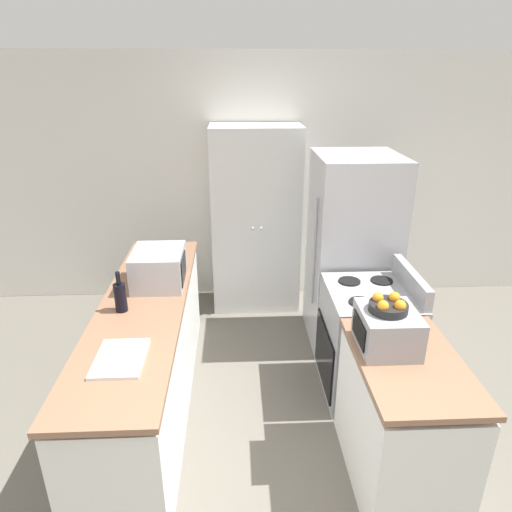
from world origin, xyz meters
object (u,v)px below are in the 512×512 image
Objects in this scene: pantry_cabinet at (256,220)px; fruit_bowl at (388,306)px; wine_bottle at (120,296)px; refrigerator at (351,252)px; microwave at (159,267)px; stove at (366,341)px; toaster_oven at (387,329)px.

fruit_bowl is (0.67, -2.24, 0.20)m from pantry_cabinet.
wine_bottle is 1.29× the size of fruit_bowl.
refrigerator reaches higher than microwave.
stove is 0.90m from refrigerator.
wine_bottle is (-1.84, -0.99, 0.11)m from refrigerator.
pantry_cabinet is at bearing 117.82° from stove.
microwave is 1.20× the size of toaster_oven.
microwave is at bearing 147.63° from toaster_oven.
wine_bottle is 1.76m from fruit_bowl.
refrigerator reaches higher than fruit_bowl.
microwave is (-1.60, 0.21, 0.57)m from stove.
fruit_bowl is at bearing -100.62° from stove.
stove is 2.34× the size of microwave.
refrigerator is at bearing 83.89° from toaster_oven.
wine_bottle is at bearing 162.75° from toaster_oven.
wine_bottle is (-1.00, -1.72, 0.03)m from pantry_cabinet.
toaster_oven is at bearing -99.98° from stove.
wine_bottle is (-1.80, -0.20, 0.54)m from stove.
toaster_oven is at bearing -73.27° from pantry_cabinet.
fruit_bowl is at bearing -73.41° from pantry_cabinet.
wine_bottle is at bearing -115.92° from microwave.
fruit_bowl is (-0.13, -0.72, 0.71)m from stove.
toaster_oven is (1.68, -0.52, 0.01)m from wine_bottle.
microwave is at bearing -160.54° from refrigerator.
refrigerator is at bearing 19.46° from microwave.
toaster_oven is 1.65× the size of fruit_bowl.
refrigerator is 1.54m from fruit_bowl.
fruit_bowl reaches higher than wine_bottle.
fruit_bowl is (-0.01, 0.01, 0.16)m from toaster_oven.
fruit_bowl is at bearing -32.35° from microwave.
stove is 1.71m from microwave.
wine_bottle is at bearing -173.61° from stove.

